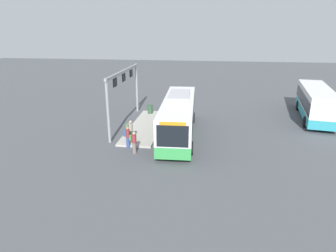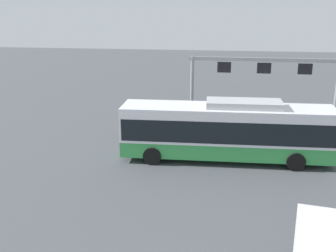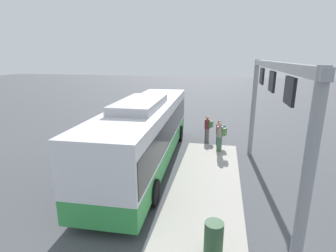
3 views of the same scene
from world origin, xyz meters
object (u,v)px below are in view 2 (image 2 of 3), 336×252
object	(u,v)px
person_waiting_near	(159,127)
trash_bin	(319,135)
person_waiting_mid	(193,123)
bus_main	(227,129)
person_boarding	(176,125)

from	to	relation	value
person_waiting_near	trash_bin	size ratio (longest dim) A/B	1.86
person_waiting_near	person_waiting_mid	bearing A→B (deg)	133.97
bus_main	person_boarding	size ratio (longest dim) A/B	7.06
person_boarding	person_waiting_near	distance (m)	1.25
person_waiting_near	trash_bin	distance (m)	10.10
person_boarding	person_waiting_near	world-z (taller)	same
trash_bin	person_boarding	bearing A→B (deg)	0.32
bus_main	person_waiting_mid	xyz separation A→B (m)	(2.19, -3.63, -0.76)
bus_main	person_waiting_near	bearing A→B (deg)	-35.14
person_waiting_mid	person_boarding	bearing A→B (deg)	-70.34
bus_main	person_waiting_mid	world-z (taller)	bus_main
person_boarding	person_waiting_mid	distance (m)	1.16
person_waiting_mid	trash_bin	world-z (taller)	person_waiting_mid
person_waiting_near	bus_main	bearing A→B (deg)	80.01
person_waiting_near	person_waiting_mid	xyz separation A→B (m)	(-2.14, -0.82, 0.16)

